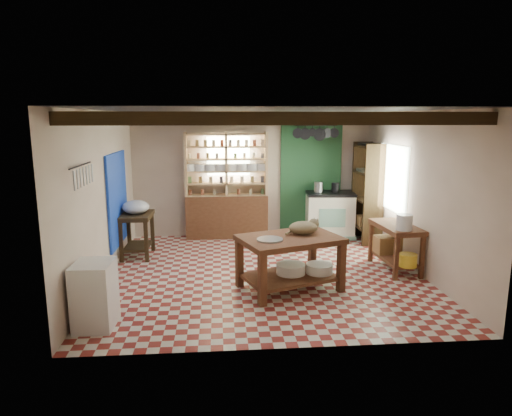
{
  "coord_description": "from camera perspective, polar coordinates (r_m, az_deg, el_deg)",
  "views": [
    {
      "loc": [
        -0.72,
        -7.07,
        2.49
      ],
      "look_at": [
        -0.1,
        0.3,
        1.02
      ],
      "focal_mm": 32.0,
      "sensor_mm": 36.0,
      "label": 1
    }
  ],
  "objects": [
    {
      "name": "right_counter",
      "position": [
        7.9,
        17.01,
        -4.72
      ],
      "size": [
        0.61,
        1.11,
        0.77
      ],
      "primitive_type": "cube",
      "rotation": [
        0.0,
        0.0,
        0.08
      ],
      "color": "brown",
      "rests_on": "floor"
    },
    {
      "name": "work_table",
      "position": [
        6.74,
        4.22,
        -6.87
      ],
      "size": [
        1.64,
        1.36,
        0.8
      ],
      "primitive_type": "cube",
      "rotation": [
        0.0,
        0.0,
        0.35
      ],
      "color": "brown",
      "rests_on": "floor"
    },
    {
      "name": "wall_right",
      "position": [
        7.86,
        19.49,
        1.89
      ],
      "size": [
        0.04,
        5.0,
        2.6
      ],
      "primitive_type": "cube",
      "color": "beige",
      "rests_on": "floor"
    },
    {
      "name": "wall_front",
      "position": [
        4.77,
        4.06,
        -3.22
      ],
      "size": [
        5.0,
        0.04,
        2.6
      ],
      "primitive_type": "cube",
      "color": "beige",
      "rests_on": "floor"
    },
    {
      "name": "white_bucket",
      "position": [
        7.46,
        18.05,
        -1.71
      ],
      "size": [
        0.27,
        0.27,
        0.25
      ],
      "primitive_type": "cylinder",
      "rotation": [
        0.0,
        0.0,
        0.08
      ],
      "color": "white",
      "rests_on": "right_counter"
    },
    {
      "name": "window_right",
      "position": [
        8.75,
        16.76,
        3.62
      ],
      "size": [
        0.02,
        1.3,
        1.2
      ],
      "primitive_type": "cube",
      "color": "white",
      "rests_on": "wall_right"
    },
    {
      "name": "wicker_basket",
      "position": [
        8.17,
        16.07,
        -4.41
      ],
      "size": [
        0.43,
        0.36,
        0.29
      ],
      "primitive_type": "cube",
      "rotation": [
        0.0,
        0.0,
        0.08
      ],
      "color": "#9D713F",
      "rests_on": "right_counter"
    },
    {
      "name": "basin_small",
      "position": [
        6.91,
        7.91,
        -7.5
      ],
      "size": [
        0.51,
        0.51,
        0.14
      ],
      "primitive_type": "cylinder",
      "rotation": [
        0.0,
        0.0,
        0.35
      ],
      "color": "white",
      "rests_on": "work_table"
    },
    {
      "name": "wall_left",
      "position": [
        7.38,
        -18.67,
        1.38
      ],
      "size": [
        0.04,
        5.0,
        2.6
      ],
      "primitive_type": "cube",
      "color": "beige",
      "rests_on": "floor"
    },
    {
      "name": "tall_rack",
      "position": [
        9.48,
        13.74,
        1.89
      ],
      "size": [
        0.4,
        0.86,
        2.0
      ],
      "primitive_type": "cube",
      "color": "#372613",
      "rests_on": "floor"
    },
    {
      "name": "kettle_right",
      "position": [
        9.63,
        9.88,
        2.55
      ],
      "size": [
        0.17,
        0.17,
        0.2
      ],
      "primitive_type": "cylinder",
      "rotation": [
        0.0,
        0.0,
        -0.08
      ],
      "color": "black",
      "rests_on": "stove"
    },
    {
      "name": "ceiling_beams",
      "position": [
        7.1,
        1.06,
        11.17
      ],
      "size": [
        5.0,
        3.8,
        0.15
      ],
      "primitive_type": "cube",
      "color": "#372613",
      "rests_on": "ceiling"
    },
    {
      "name": "stove",
      "position": [
        9.72,
        9.18,
        -0.82
      ],
      "size": [
        1.03,
        0.74,
        0.96
      ],
      "primitive_type": "cube",
      "rotation": [
        0.0,
        0.0,
        -0.08
      ],
      "color": "white",
      "rests_on": "floor"
    },
    {
      "name": "blue_wall_patch",
      "position": [
        8.27,
        -16.92,
        1.09
      ],
      "size": [
        0.04,
        1.4,
        1.6
      ],
      "primitive_type": "cube",
      "color": "blue",
      "rests_on": "wall_left"
    },
    {
      "name": "floor",
      "position": [
        7.53,
        0.99,
        -8.14
      ],
      "size": [
        5.0,
        5.0,
        0.02
      ],
      "primitive_type": "cube",
      "color": "maroon",
      "rests_on": "ground"
    },
    {
      "name": "utensil_rail",
      "position": [
        6.15,
        -21.02,
        3.87
      ],
      "size": [
        0.06,
        0.9,
        0.28
      ],
      "primitive_type": "cube",
      "color": "black",
      "rests_on": "wall_left"
    },
    {
      "name": "ceiling",
      "position": [
        7.1,
        1.06,
        12.14
      ],
      "size": [
        5.0,
        5.0,
        0.02
      ],
      "primitive_type": "cube",
      "color": "#49494E",
      "rests_on": "wall_back"
    },
    {
      "name": "kettle_left",
      "position": [
        9.57,
        7.81,
        2.61
      ],
      "size": [
        0.2,
        0.2,
        0.21
      ],
      "primitive_type": "cylinder",
      "rotation": [
        0.0,
        0.0,
        -0.08
      ],
      "color": "#9F9FA6",
      "rests_on": "stove"
    },
    {
      "name": "shelving_unit",
      "position": [
        9.48,
        -3.71,
        2.8
      ],
      "size": [
        1.7,
        0.34,
        2.2
      ],
      "primitive_type": "cube",
      "color": "#D9B17D",
      "rests_on": "floor"
    },
    {
      "name": "enamel_bowl",
      "position": [
        8.43,
        -14.8,
        0.13
      ],
      "size": [
        0.49,
        0.49,
        0.24
      ],
      "primitive_type": "ellipsoid",
      "rotation": [
        0.0,
        0.0,
        -0.02
      ],
      "color": "white",
      "rests_on": "prep_table"
    },
    {
      "name": "cat",
      "position": [
        6.77,
        5.94,
        -2.48
      ],
      "size": [
        0.53,
        0.49,
        0.19
      ],
      "primitive_type": "ellipsoid",
      "rotation": [
        0.0,
        0.0,
        0.52
      ],
      "color": "#958056",
      "rests_on": "work_table"
    },
    {
      "name": "green_wall_patch",
      "position": [
        9.82,
        6.85,
        3.92
      ],
      "size": [
        1.3,
        0.04,
        2.3
      ],
      "primitive_type": "cube",
      "color": "#1F4F2A",
      "rests_on": "wall_back"
    },
    {
      "name": "steel_tray",
      "position": [
        6.42,
        1.75,
        -3.95
      ],
      "size": [
        0.47,
        0.47,
        0.02
      ],
      "primitive_type": "cylinder",
      "rotation": [
        0.0,
        0.0,
        0.35
      ],
      "color": "#9F9FA6",
      "rests_on": "work_table"
    },
    {
      "name": "prep_table",
      "position": [
        8.55,
        -14.63,
        -3.28
      ],
      "size": [
        0.56,
        0.8,
        0.8
      ],
      "primitive_type": "cube",
      "rotation": [
        0.0,
        0.0,
        -0.02
      ],
      "color": "#372613",
      "rests_on": "floor"
    },
    {
      "name": "white_cabinet",
      "position": [
        5.89,
        -19.51,
        -10.2
      ],
      "size": [
        0.46,
        0.55,
        0.8
      ],
      "primitive_type": "cube",
      "rotation": [
        0.0,
        0.0,
        -0.03
      ],
      "color": "white",
      "rests_on": "floor"
    },
    {
      "name": "pot_rack",
      "position": [
        9.33,
        7.51,
        9.26
      ],
      "size": [
        0.86,
        0.12,
        0.36
      ],
      "primitive_type": "cube",
      "color": "black",
      "rests_on": "ceiling"
    },
    {
      "name": "wall_back",
      "position": [
        9.67,
        -0.48,
        4.19
      ],
      "size": [
        5.0,
        0.04,
        2.6
      ],
      "primitive_type": "cube",
      "color": "beige",
      "rests_on": "floor"
    },
    {
      "name": "window_back",
      "position": [
        9.58,
        -3.47,
        6.51
      ],
      "size": [
        0.9,
        0.02,
        0.8
      ],
      "primitive_type": "cube",
      "color": "white",
      "rests_on": "wall_back"
    },
    {
      "name": "yellow_tub",
      "position": [
        7.54,
        18.46,
        -6.2
      ],
      "size": [
        0.3,
        0.3,
        0.2
      ],
      "primitive_type": "cylinder",
      "rotation": [
        0.0,
        0.0,
        0.08
      ],
      "color": "gold",
      "rests_on": "right_counter"
    },
    {
      "name": "basin_large",
      "position": [
        6.84,
        4.37,
        -7.59
      ],
      "size": [
        0.55,
        0.55,
        0.15
      ],
      "primitive_type": "cylinder",
      "rotation": [
        0.0,
        0.0,
        0.35
      ],
      "color": "white",
      "rests_on": "work_table"
    }
  ]
}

